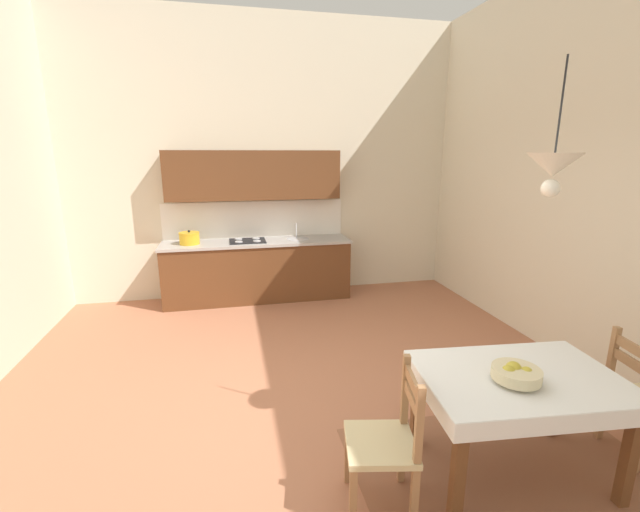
{
  "coord_description": "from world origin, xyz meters",
  "views": [
    {
      "loc": [
        -0.6,
        -3.12,
        2.16
      ],
      "look_at": [
        0.26,
        0.76,
        1.18
      ],
      "focal_mm": 23.43,
      "sensor_mm": 36.0,
      "label": 1
    }
  ],
  "objects_px": {
    "kitchen_cabinetry": "(256,243)",
    "pendant_lamp": "(553,166)",
    "dining_table": "(518,394)",
    "fruit_bowl": "(516,373)",
    "dining_chair_tv_side": "(387,442)"
  },
  "relations": [
    {
      "from": "kitchen_cabinetry",
      "to": "dining_table",
      "type": "distance_m",
      "value": 4.27
    },
    {
      "from": "kitchen_cabinetry",
      "to": "pendant_lamp",
      "type": "relative_size",
      "value": 3.42
    },
    {
      "from": "kitchen_cabinetry",
      "to": "dining_chair_tv_side",
      "type": "height_order",
      "value": "kitchen_cabinetry"
    },
    {
      "from": "fruit_bowl",
      "to": "pendant_lamp",
      "type": "distance_m",
      "value": 1.3
    },
    {
      "from": "pendant_lamp",
      "to": "fruit_bowl",
      "type": "bearing_deg",
      "value": -144.39
    },
    {
      "from": "kitchen_cabinetry",
      "to": "dining_table",
      "type": "xyz_separation_m",
      "value": [
        1.43,
        -4.02,
        -0.24
      ]
    },
    {
      "from": "dining_table",
      "to": "dining_chair_tv_side",
      "type": "bearing_deg",
      "value": -176.64
    },
    {
      "from": "dining_chair_tv_side",
      "to": "fruit_bowl",
      "type": "relative_size",
      "value": 3.1
    },
    {
      "from": "fruit_bowl",
      "to": "kitchen_cabinetry",
      "type": "bearing_deg",
      "value": 108.12
    },
    {
      "from": "kitchen_cabinetry",
      "to": "pendant_lamp",
      "type": "xyz_separation_m",
      "value": [
        1.54,
        -3.94,
        1.23
      ]
    },
    {
      "from": "pendant_lamp",
      "to": "kitchen_cabinetry",
      "type": "bearing_deg",
      "value": 111.27
    },
    {
      "from": "dining_table",
      "to": "pendant_lamp",
      "type": "relative_size",
      "value": 1.7
    },
    {
      "from": "dining_table",
      "to": "fruit_bowl",
      "type": "height_order",
      "value": "fruit_bowl"
    },
    {
      "from": "kitchen_cabinetry",
      "to": "dining_chair_tv_side",
      "type": "bearing_deg",
      "value": -83.05
    },
    {
      "from": "fruit_bowl",
      "to": "pendant_lamp",
      "type": "height_order",
      "value": "pendant_lamp"
    }
  ]
}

